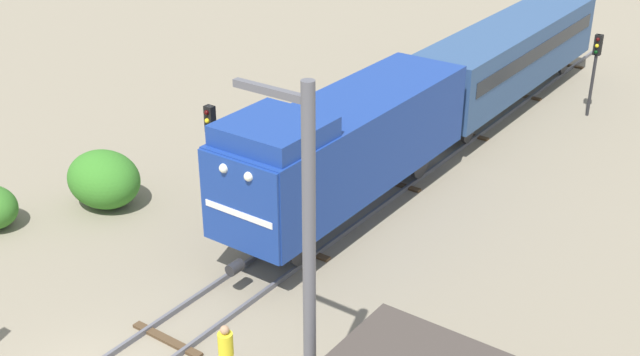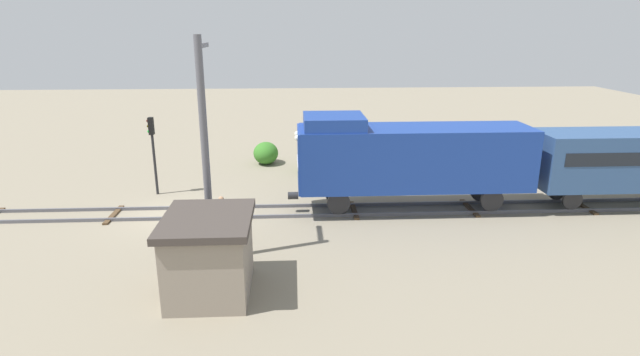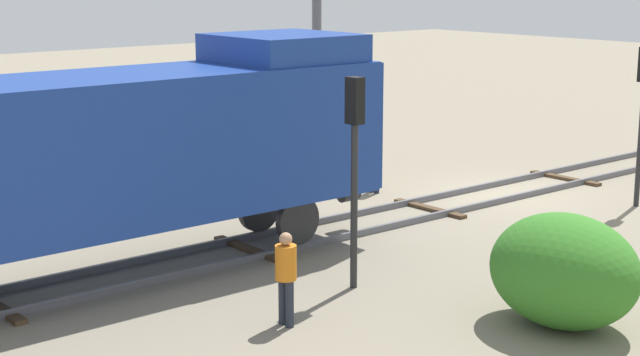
{
  "view_description": "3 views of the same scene",
  "coord_description": "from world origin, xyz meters",
  "px_view_note": "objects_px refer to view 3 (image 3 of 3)",
  "views": [
    {
      "loc": [
        13.38,
        -8.77,
        13.34
      ],
      "look_at": [
        -0.1,
        10.05,
        1.97
      ],
      "focal_mm": 45.0,
      "sensor_mm": 36.0,
      "label": 1
    },
    {
      "loc": [
        22.89,
        5.78,
        8.65
      ],
      "look_at": [
        -0.89,
        7.07,
        1.46
      ],
      "focal_mm": 28.0,
      "sensor_mm": 36.0,
      "label": 2
    },
    {
      "loc": [
        -17.12,
        20.96,
        6.21
      ],
      "look_at": [
        0.05,
        6.58,
        1.36
      ],
      "focal_mm": 55.0,
      "sensor_mm": 36.0,
      "label": 3
    }
  ],
  "objects_px": {
    "catenary_mast": "(318,28)",
    "relay_hut": "(257,123)",
    "worker_by_signal": "(286,271)",
    "locomotive": "(140,142)",
    "worker_near_track": "(375,158)",
    "traffic_signal_mid": "(355,143)"
  },
  "relations": [
    {
      "from": "traffic_signal_mid",
      "to": "worker_by_signal",
      "type": "relative_size",
      "value": 2.45
    },
    {
      "from": "relay_hut",
      "to": "catenary_mast",
      "type": "bearing_deg",
      "value": -172.09
    },
    {
      "from": "relay_hut",
      "to": "worker_by_signal",
      "type": "bearing_deg",
      "value": 145.61
    },
    {
      "from": "worker_near_track",
      "to": "locomotive",
      "type": "bearing_deg",
      "value": 63.38
    },
    {
      "from": "worker_by_signal",
      "to": "relay_hut",
      "type": "height_order",
      "value": "relay_hut"
    },
    {
      "from": "locomotive",
      "to": "relay_hut",
      "type": "height_order",
      "value": "locomotive"
    },
    {
      "from": "locomotive",
      "to": "worker_near_track",
      "type": "distance_m",
      "value": 9.21
    },
    {
      "from": "traffic_signal_mid",
      "to": "worker_near_track",
      "type": "height_order",
      "value": "traffic_signal_mid"
    },
    {
      "from": "worker_near_track",
      "to": "worker_by_signal",
      "type": "relative_size",
      "value": 1.0
    },
    {
      "from": "worker_by_signal",
      "to": "catenary_mast",
      "type": "xyz_separation_m",
      "value": [
        9.14,
        -8.36,
        3.47
      ]
    },
    {
      "from": "traffic_signal_mid",
      "to": "relay_hut",
      "type": "height_order",
      "value": "traffic_signal_mid"
    },
    {
      "from": "worker_by_signal",
      "to": "relay_hut",
      "type": "distance_m",
      "value": 14.18
    },
    {
      "from": "worker_near_track",
      "to": "traffic_signal_mid",
      "type": "bearing_deg",
      "value": 92.16
    },
    {
      "from": "locomotive",
      "to": "worker_by_signal",
      "type": "relative_size",
      "value": 6.82
    },
    {
      "from": "locomotive",
      "to": "catenary_mast",
      "type": "bearing_deg",
      "value": -60.64
    },
    {
      "from": "traffic_signal_mid",
      "to": "worker_near_track",
      "type": "bearing_deg",
      "value": -45.81
    },
    {
      "from": "catenary_mast",
      "to": "traffic_signal_mid",
      "type": "bearing_deg",
      "value": 144.09
    },
    {
      "from": "worker_by_signal",
      "to": "catenary_mast",
      "type": "distance_m",
      "value": 12.87
    },
    {
      "from": "locomotive",
      "to": "worker_near_track",
      "type": "xyz_separation_m",
      "value": [
        2.4,
        -8.71,
        -1.78
      ]
    },
    {
      "from": "locomotive",
      "to": "catenary_mast",
      "type": "distance_m",
      "value": 10.22
    },
    {
      "from": "catenary_mast",
      "to": "relay_hut",
      "type": "relative_size",
      "value": 2.41
    },
    {
      "from": "traffic_signal_mid",
      "to": "worker_near_track",
      "type": "xyz_separation_m",
      "value": [
        5.8,
        -5.97,
        -1.9
      ]
    }
  ]
}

